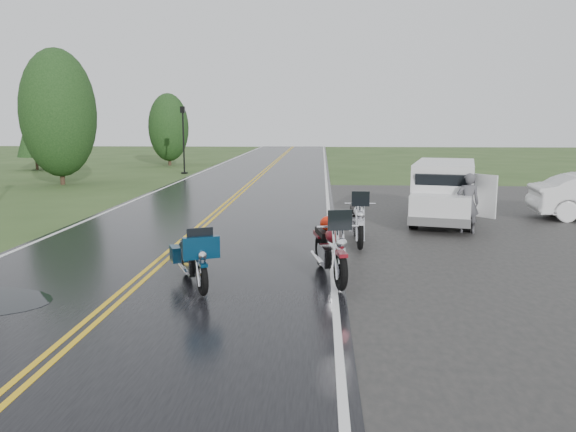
# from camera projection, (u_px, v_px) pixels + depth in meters

# --- Properties ---
(ground) EXTENTS (120.00, 120.00, 0.00)m
(ground) POSITION_uv_depth(u_px,v_px,m) (139.00, 282.00, 10.97)
(ground) COLOR #2D471E
(ground) RESTS_ON ground
(road) EXTENTS (8.00, 100.00, 0.04)m
(road) POSITION_uv_depth(u_px,v_px,m) (226.00, 206.00, 20.81)
(road) COLOR black
(road) RESTS_ON ground
(motorcycle_red) EXTENTS (1.35, 2.58, 1.45)m
(motorcycle_red) POSITION_uv_depth(u_px,v_px,m) (341.00, 255.00, 10.09)
(motorcycle_red) COLOR #5D0A12
(motorcycle_red) RESTS_ON ground
(motorcycle_teal) EXTENTS (1.51, 2.18, 1.21)m
(motorcycle_teal) POSITION_uv_depth(u_px,v_px,m) (202.00, 266.00, 9.82)
(motorcycle_teal) COLOR #05253E
(motorcycle_teal) RESTS_ON ground
(motorcycle_silver) EXTENTS (0.86, 2.34, 1.38)m
(motorcycle_silver) POSITION_uv_depth(u_px,v_px,m) (360.00, 224.00, 13.34)
(motorcycle_silver) COLOR #B7B8BF
(motorcycle_silver) RESTS_ON ground
(van_white) EXTENTS (2.95, 5.13, 1.90)m
(van_white) POSITION_uv_depth(u_px,v_px,m) (415.00, 197.00, 16.10)
(van_white) COLOR silver
(van_white) RESTS_ON ground
(person_at_van) EXTENTS (0.64, 0.45, 1.68)m
(person_at_van) POSITION_uv_depth(u_px,v_px,m) (468.00, 204.00, 15.52)
(person_at_van) COLOR #48484C
(person_at_van) RESTS_ON ground
(lamp_post_far_left) EXTENTS (0.35, 0.35, 4.03)m
(lamp_post_far_left) POSITION_uv_depth(u_px,v_px,m) (184.00, 140.00, 33.40)
(lamp_post_far_left) COLOR black
(lamp_post_far_left) RESTS_ON ground
(tree_left_mid) EXTENTS (3.62, 3.62, 5.66)m
(tree_left_mid) POSITION_uv_depth(u_px,v_px,m) (59.00, 127.00, 27.48)
(tree_left_mid) COLOR #1E3D19
(tree_left_mid) RESTS_ON ground
(tree_left_far) EXTENTS (2.83, 2.83, 4.35)m
(tree_left_far) POSITION_uv_depth(u_px,v_px,m) (169.00, 135.00, 39.87)
(tree_left_far) COLOR #1E3D19
(tree_left_far) RESTS_ON ground
(pine_left_far) EXTENTS (2.30, 2.30, 4.79)m
(pine_left_far) POSITION_uv_depth(u_px,v_px,m) (35.00, 133.00, 36.15)
(pine_left_far) COLOR #1E3D19
(pine_left_far) RESTS_ON ground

